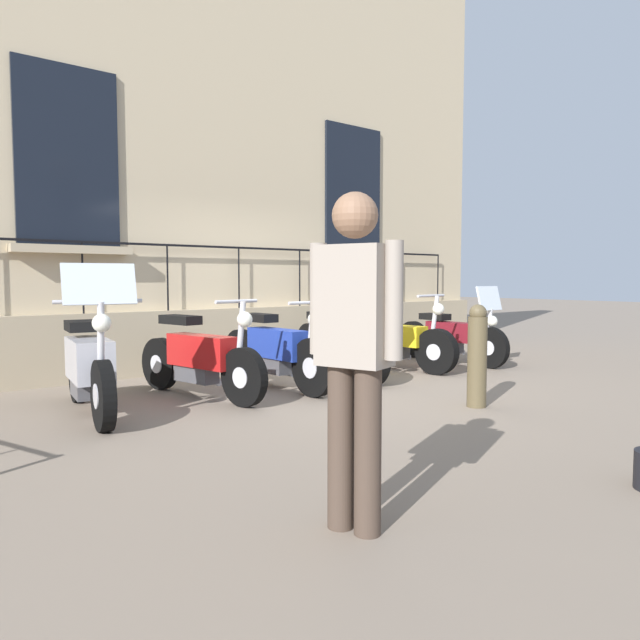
{
  "coord_description": "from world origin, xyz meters",
  "views": [
    {
      "loc": [
        5.64,
        -4.6,
        1.31
      ],
      "look_at": [
        -0.08,
        0.0,
        0.8
      ],
      "focal_mm": 33.39,
      "sensor_mm": 36.0,
      "label": 1
    }
  ],
  "objects_px": {
    "bollard": "(477,355)",
    "pedestrian_standing": "(354,341)",
    "motorcycle_red": "(200,359)",
    "motorcycle_blue": "(276,352)",
    "motorcycle_silver": "(90,368)",
    "motorcycle_white": "(339,344)",
    "motorcycle_maroon": "(451,337)",
    "motorcycle_yellow": "(394,341)"
  },
  "relations": [
    {
      "from": "bollard",
      "to": "pedestrian_standing",
      "type": "bearing_deg",
      "value": -64.24
    },
    {
      "from": "motorcycle_red",
      "to": "motorcycle_blue",
      "type": "bearing_deg",
      "value": 86.69
    },
    {
      "from": "motorcycle_red",
      "to": "bollard",
      "type": "relative_size",
      "value": 1.97
    },
    {
      "from": "motorcycle_red",
      "to": "motorcycle_silver",
      "type": "bearing_deg",
      "value": -84.0
    },
    {
      "from": "motorcycle_blue",
      "to": "bollard",
      "type": "relative_size",
      "value": 2.0
    },
    {
      "from": "motorcycle_red",
      "to": "motorcycle_white",
      "type": "bearing_deg",
      "value": 92.31
    },
    {
      "from": "motorcycle_silver",
      "to": "bollard",
      "type": "height_order",
      "value": "motorcycle_silver"
    },
    {
      "from": "motorcycle_red",
      "to": "motorcycle_maroon",
      "type": "relative_size",
      "value": 0.97
    },
    {
      "from": "motorcycle_white",
      "to": "bollard",
      "type": "distance_m",
      "value": 2.3
    },
    {
      "from": "motorcycle_silver",
      "to": "motorcycle_yellow",
      "type": "relative_size",
      "value": 0.97
    },
    {
      "from": "motorcycle_yellow",
      "to": "motorcycle_maroon",
      "type": "height_order",
      "value": "motorcycle_maroon"
    },
    {
      "from": "motorcycle_silver",
      "to": "motorcycle_yellow",
      "type": "xyz_separation_m",
      "value": [
        -0.25,
        4.4,
        -0.06
      ]
    },
    {
      "from": "pedestrian_standing",
      "to": "motorcycle_blue",
      "type": "bearing_deg",
      "value": 151.18
    },
    {
      "from": "motorcycle_yellow",
      "to": "bollard",
      "type": "xyz_separation_m",
      "value": [
        2.33,
        -1.18,
        0.13
      ]
    },
    {
      "from": "pedestrian_standing",
      "to": "motorcycle_maroon",
      "type": "bearing_deg",
      "value": 124.45
    },
    {
      "from": "motorcycle_silver",
      "to": "motorcycle_yellow",
      "type": "bearing_deg",
      "value": 93.24
    },
    {
      "from": "motorcycle_blue",
      "to": "motorcycle_maroon",
      "type": "height_order",
      "value": "motorcycle_maroon"
    },
    {
      "from": "motorcycle_red",
      "to": "motorcycle_maroon",
      "type": "bearing_deg",
      "value": 90.09
    },
    {
      "from": "motorcycle_white",
      "to": "motorcycle_maroon",
      "type": "bearing_deg",
      "value": 88.01
    },
    {
      "from": "motorcycle_maroon",
      "to": "motorcycle_silver",
      "type": "bearing_deg",
      "value": -88.59
    },
    {
      "from": "motorcycle_maroon",
      "to": "pedestrian_standing",
      "type": "relative_size",
      "value": 1.22
    },
    {
      "from": "motorcycle_silver",
      "to": "bollard",
      "type": "bearing_deg",
      "value": 57.12
    },
    {
      "from": "motorcycle_silver",
      "to": "pedestrian_standing",
      "type": "height_order",
      "value": "pedestrian_standing"
    },
    {
      "from": "motorcycle_white",
      "to": "motorcycle_maroon",
      "type": "distance_m",
      "value": 2.23
    },
    {
      "from": "motorcycle_blue",
      "to": "pedestrian_standing",
      "type": "bearing_deg",
      "value": -28.82
    },
    {
      "from": "motorcycle_blue",
      "to": "bollard",
      "type": "height_order",
      "value": "motorcycle_blue"
    },
    {
      "from": "motorcycle_blue",
      "to": "bollard",
      "type": "xyz_separation_m",
      "value": [
        2.15,
        1.01,
        0.1
      ]
    },
    {
      "from": "motorcycle_blue",
      "to": "pedestrian_standing",
      "type": "distance_m",
      "value": 4.14
    },
    {
      "from": "motorcycle_white",
      "to": "motorcycle_maroon",
      "type": "height_order",
      "value": "motorcycle_white"
    },
    {
      "from": "motorcycle_blue",
      "to": "pedestrian_standing",
      "type": "relative_size",
      "value": 1.2
    },
    {
      "from": "motorcycle_maroon",
      "to": "pedestrian_standing",
      "type": "xyz_separation_m",
      "value": [
        3.66,
        -5.33,
        0.59
      ]
    },
    {
      "from": "motorcycle_white",
      "to": "pedestrian_standing",
      "type": "distance_m",
      "value": 4.89
    },
    {
      "from": "motorcycle_yellow",
      "to": "bollard",
      "type": "height_order",
      "value": "motorcycle_yellow"
    },
    {
      "from": "motorcycle_silver",
      "to": "motorcycle_maroon",
      "type": "height_order",
      "value": "motorcycle_silver"
    },
    {
      "from": "motorcycle_blue",
      "to": "motorcycle_white",
      "type": "bearing_deg",
      "value": 97.11
    },
    {
      "from": "motorcycle_red",
      "to": "bollard",
      "type": "distance_m",
      "value": 2.97
    },
    {
      "from": "motorcycle_silver",
      "to": "motorcycle_red",
      "type": "height_order",
      "value": "motorcycle_silver"
    },
    {
      "from": "motorcycle_silver",
      "to": "motorcycle_yellow",
      "type": "distance_m",
      "value": 4.4
    },
    {
      "from": "motorcycle_red",
      "to": "pedestrian_standing",
      "type": "bearing_deg",
      "value": -15.42
    },
    {
      "from": "motorcycle_white",
      "to": "motorcycle_silver",
      "type": "bearing_deg",
      "value": -86.32
    },
    {
      "from": "motorcycle_red",
      "to": "motorcycle_yellow",
      "type": "bearing_deg",
      "value": 92.17
    },
    {
      "from": "motorcycle_blue",
      "to": "motorcycle_white",
      "type": "distance_m",
      "value": 1.14
    }
  ]
}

